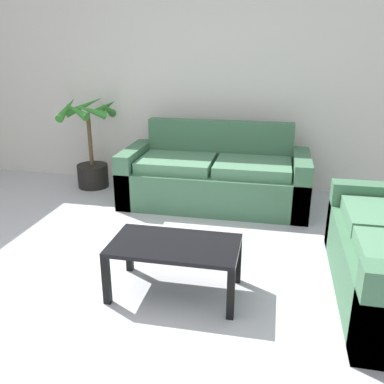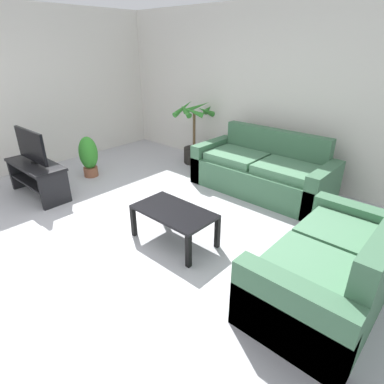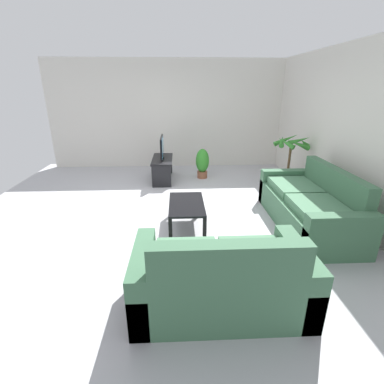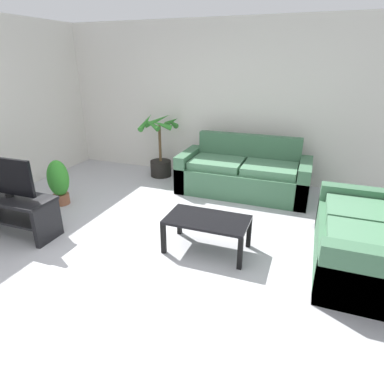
{
  "view_description": "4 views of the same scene",
  "coord_description": "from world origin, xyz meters",
  "px_view_note": "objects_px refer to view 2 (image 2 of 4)",
  "views": [
    {
      "loc": [
        1.3,
        -2.22,
        1.76
      ],
      "look_at": [
        0.66,
        0.87,
        0.63
      ],
      "focal_mm": 39.12,
      "sensor_mm": 36.0,
      "label": 1
    },
    {
      "loc": [
        2.86,
        -1.77,
        2.08
      ],
      "look_at": [
        0.49,
        0.85,
        0.42
      ],
      "focal_mm": 29.65,
      "sensor_mm": 36.0,
      "label": 2
    },
    {
      "loc": [
        4.48,
        0.29,
        2.04
      ],
      "look_at": [
        0.53,
        0.48,
        0.54
      ],
      "focal_mm": 26.13,
      "sensor_mm": 36.0,
      "label": 3
    },
    {
      "loc": [
        1.61,
        -2.7,
        2.06
      ],
      "look_at": [
        0.42,
        0.47,
        0.66
      ],
      "focal_mm": 30.27,
      "sensor_mm": 36.0,
      "label": 4
    }
  ],
  "objects_px": {
    "coffee_table": "(174,215)",
    "potted_plant_small": "(89,156)",
    "couch_main": "(262,172)",
    "couch_loveseat": "(332,270)",
    "tv": "(31,146)",
    "tv_stand": "(37,174)",
    "potted_palm": "(195,138)"
  },
  "relations": [
    {
      "from": "couch_loveseat",
      "to": "potted_palm",
      "type": "xyz_separation_m",
      "value": [
        -3.27,
        1.88,
        0.18
      ]
    },
    {
      "from": "potted_palm",
      "to": "tv",
      "type": "bearing_deg",
      "value": -106.02
    },
    {
      "from": "tv_stand",
      "to": "tv",
      "type": "bearing_deg",
      "value": 90.79
    },
    {
      "from": "tv_stand",
      "to": "potted_plant_small",
      "type": "height_order",
      "value": "potted_plant_small"
    },
    {
      "from": "coffee_table",
      "to": "potted_plant_small",
      "type": "height_order",
      "value": "potted_plant_small"
    },
    {
      "from": "potted_plant_small",
      "to": "couch_main",
      "type": "bearing_deg",
      "value": 30.05
    },
    {
      "from": "tv_stand",
      "to": "potted_palm",
      "type": "bearing_deg",
      "value": 74.0
    },
    {
      "from": "tv",
      "to": "potted_plant_small",
      "type": "height_order",
      "value": "tv"
    },
    {
      "from": "couch_loveseat",
      "to": "couch_main",
      "type": "bearing_deg",
      "value": 135.76
    },
    {
      "from": "couch_main",
      "to": "tv",
      "type": "xyz_separation_m",
      "value": [
        -2.38,
        -2.36,
        0.46
      ]
    },
    {
      "from": "tv",
      "to": "couch_main",
      "type": "bearing_deg",
      "value": 44.75
    },
    {
      "from": "potted_plant_small",
      "to": "couch_loveseat",
      "type": "bearing_deg",
      "value": -2.26
    },
    {
      "from": "couch_main",
      "to": "couch_loveseat",
      "type": "xyz_separation_m",
      "value": [
        1.65,
        -1.6,
        -0.0
      ]
    },
    {
      "from": "couch_loveseat",
      "to": "potted_palm",
      "type": "distance_m",
      "value": 3.78
    },
    {
      "from": "coffee_table",
      "to": "potted_plant_small",
      "type": "distance_m",
      "value": 2.52
    },
    {
      "from": "couch_main",
      "to": "couch_loveseat",
      "type": "distance_m",
      "value": 2.3
    },
    {
      "from": "couch_main",
      "to": "potted_plant_small",
      "type": "xyz_separation_m",
      "value": [
        -2.49,
        -1.44,
        0.06
      ]
    },
    {
      "from": "tv_stand",
      "to": "coffee_table",
      "type": "relative_size",
      "value": 1.18
    },
    {
      "from": "couch_loveseat",
      "to": "tv_stand",
      "type": "relative_size",
      "value": 1.51
    },
    {
      "from": "couch_main",
      "to": "potted_plant_small",
      "type": "bearing_deg",
      "value": -149.95
    },
    {
      "from": "coffee_table",
      "to": "potted_palm",
      "type": "distance_m",
      "value": 2.71
    },
    {
      "from": "couch_main",
      "to": "couch_loveseat",
      "type": "relative_size",
      "value": 1.25
    },
    {
      "from": "tv_stand",
      "to": "tv",
      "type": "distance_m",
      "value": 0.44
    },
    {
      "from": "tv",
      "to": "tv_stand",
      "type": "bearing_deg",
      "value": -89.21
    },
    {
      "from": "tv_stand",
      "to": "couch_loveseat",
      "type": "bearing_deg",
      "value": 10.71
    },
    {
      "from": "couch_loveseat",
      "to": "coffee_table",
      "type": "height_order",
      "value": "couch_loveseat"
    },
    {
      "from": "couch_loveseat",
      "to": "tv_stand",
      "type": "bearing_deg",
      "value": -169.29
    },
    {
      "from": "tv_stand",
      "to": "potted_palm",
      "type": "xyz_separation_m",
      "value": [
        0.76,
        2.65,
        0.15
      ]
    },
    {
      "from": "couch_loveseat",
      "to": "potted_plant_small",
      "type": "xyz_separation_m",
      "value": [
        -4.14,
        0.16,
        0.07
      ]
    },
    {
      "from": "tv",
      "to": "potted_plant_small",
      "type": "xyz_separation_m",
      "value": [
        -0.11,
        0.92,
        -0.4
      ]
    },
    {
      "from": "couch_main",
      "to": "tv_stand",
      "type": "xyz_separation_m",
      "value": [
        -2.38,
        -2.37,
        0.03
      ]
    },
    {
      "from": "tv_stand",
      "to": "tv",
      "type": "relative_size",
      "value": 1.37
    }
  ]
}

